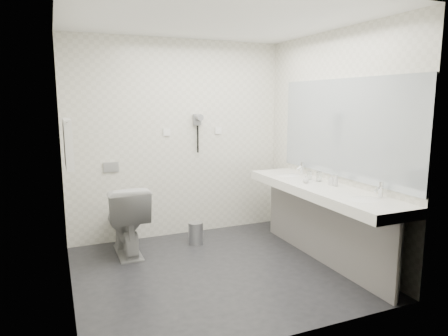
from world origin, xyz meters
name	(u,v)px	position (x,y,z in m)	size (l,w,h in m)	color
floor	(216,271)	(0.00, 0.00, 0.00)	(2.80, 2.80, 0.00)	#242428
ceiling	(216,19)	(0.00, 0.00, 2.50)	(2.80, 2.80, 0.00)	white
wall_back	(178,139)	(0.00, 1.30, 1.25)	(2.80, 2.80, 0.00)	white
wall_front	(286,173)	(0.00, -1.30, 1.25)	(2.80, 2.80, 0.00)	white
wall_left	(64,160)	(-1.40, 0.00, 1.25)	(2.60, 2.60, 0.00)	white
wall_right	(332,145)	(1.40, 0.00, 1.25)	(2.60, 2.60, 0.00)	white
vanity_counter	(321,190)	(1.12, -0.20, 0.80)	(0.55, 2.20, 0.10)	white
vanity_panel	(321,228)	(1.15, -0.20, 0.38)	(0.03, 2.15, 0.75)	gray
vanity_post_near	(398,263)	(1.18, -1.24, 0.38)	(0.06, 0.06, 0.75)	silver
vanity_post_far	(275,205)	(1.18, 0.84, 0.38)	(0.06, 0.06, 0.75)	silver
mirror	(343,128)	(1.39, -0.20, 1.45)	(0.02, 2.20, 1.05)	#B2BCC6
basin_near	(364,201)	(1.12, -0.85, 0.83)	(0.40, 0.31, 0.05)	white
basin_far	(288,176)	(1.12, 0.45, 0.83)	(0.40, 0.31, 0.05)	white
faucet_near	(381,189)	(1.32, -0.85, 0.92)	(0.04, 0.04, 0.15)	silver
faucet_far	(302,168)	(1.32, 0.45, 0.92)	(0.04, 0.04, 0.15)	silver
soap_bottle_a	(332,180)	(1.25, -0.22, 0.91)	(0.05, 0.05, 0.11)	beige
soap_bottle_b	(306,179)	(1.05, -0.02, 0.89)	(0.07, 0.07, 0.09)	beige
soap_bottle_c	(336,180)	(1.25, -0.28, 0.92)	(0.05, 0.05, 0.13)	beige
glass_left	(319,177)	(1.25, 0.00, 0.90)	(0.06, 0.06, 0.11)	silver
glass_right	(310,175)	(1.20, 0.13, 0.90)	(0.05, 0.05, 0.10)	silver
toilet	(126,219)	(-0.76, 0.87, 0.40)	(0.45, 0.80, 0.81)	white
flush_plate	(111,167)	(-0.85, 1.29, 0.95)	(0.18, 0.02, 0.12)	#B2B5BA
pedal_bin	(196,234)	(0.07, 0.85, 0.13)	(0.18, 0.18, 0.26)	#B2B5BA
bin_lid	(196,223)	(0.07, 0.85, 0.26)	(0.18, 0.18, 0.01)	#B2B5BA
towel_rail	(65,121)	(-1.35, 0.55, 1.55)	(0.02, 0.02, 0.62)	silver
towel_near	(69,145)	(-1.34, 0.41, 1.33)	(0.07, 0.24, 0.48)	white
towel_far	(68,142)	(-1.34, 0.69, 1.33)	(0.07, 0.24, 0.48)	white
dryer_cradle	(197,120)	(0.25, 1.27, 1.50)	(0.10, 0.04, 0.14)	gray
dryer_barrel	(199,117)	(0.25, 1.20, 1.53)	(0.08, 0.08, 0.14)	gray
dryer_cord	(198,139)	(0.25, 1.26, 1.25)	(0.02, 0.02, 0.35)	black
switch_plate_a	(167,132)	(-0.15, 1.29, 1.35)	(0.09, 0.02, 0.09)	white
switch_plate_b	(218,130)	(0.55, 1.29, 1.35)	(0.09, 0.02, 0.09)	white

